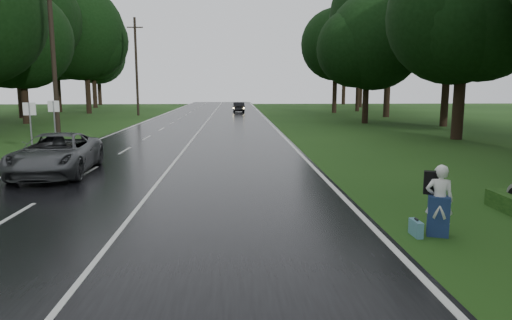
# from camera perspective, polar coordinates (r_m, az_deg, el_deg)

# --- Properties ---
(ground) EXTENTS (160.00, 160.00, 0.00)m
(ground) POSITION_cam_1_polar(r_m,az_deg,el_deg) (10.38, -17.40, -9.69)
(ground) COLOR #1F4414
(ground) RESTS_ON ground
(road) EXTENTS (12.00, 140.00, 0.04)m
(road) POSITION_cam_1_polar(r_m,az_deg,el_deg) (29.79, -7.71, 2.74)
(road) COLOR black
(road) RESTS_ON ground
(lane_center) EXTENTS (0.12, 140.00, 0.01)m
(lane_center) POSITION_cam_1_polar(r_m,az_deg,el_deg) (29.79, -7.71, 2.79)
(lane_center) COLOR silver
(lane_center) RESTS_ON road
(grey_car) EXTENTS (2.91, 5.59, 1.50)m
(grey_car) POSITION_cam_1_polar(r_m,az_deg,el_deg) (18.66, -23.55, 0.70)
(grey_car) COLOR #4C4E51
(grey_car) RESTS_ON road
(far_car) EXTENTS (1.52, 3.94, 1.28)m
(far_car) POSITION_cam_1_polar(r_m,az_deg,el_deg) (59.25, -2.18, 6.57)
(far_car) COLOR black
(far_car) RESTS_ON road
(hitchhiker) EXTENTS (0.68, 0.65, 1.61)m
(hitchhiker) POSITION_cam_1_polar(r_m,az_deg,el_deg) (10.89, 21.71, -4.97)
(hitchhiker) COLOR silver
(hitchhiker) RESTS_ON ground
(suitcase) EXTENTS (0.16, 0.50, 0.35)m
(suitcase) POSITION_cam_1_polar(r_m,az_deg,el_deg) (10.84, 19.23, -8.00)
(suitcase) COLOR teal
(suitcase) RESTS_ON ground
(utility_pole_mid) EXTENTS (1.80, 0.28, 10.92)m
(utility_pole_mid) POSITION_cam_1_polar(r_m,az_deg,el_deg) (31.63, -23.26, 2.41)
(utility_pole_mid) COLOR black
(utility_pole_mid) RESTS_ON ground
(utility_pole_far) EXTENTS (1.80, 0.28, 10.96)m
(utility_pole_far) POSITION_cam_1_polar(r_m,az_deg,el_deg) (55.02, -14.39, 5.40)
(utility_pole_far) COLOR black
(utility_pole_far) RESTS_ON ground
(road_sign_a) EXTENTS (0.60, 0.10, 2.52)m
(road_sign_a) POSITION_cam_1_polar(r_m,az_deg,el_deg) (24.82, -25.95, 0.60)
(road_sign_a) COLOR white
(road_sign_a) RESTS_ON ground
(road_sign_b) EXTENTS (0.60, 0.10, 2.52)m
(road_sign_b) POSITION_cam_1_polar(r_m,az_deg,el_deg) (27.56, -23.53, 1.52)
(road_sign_b) COLOR white
(road_sign_b) RESTS_ON ground
(tree_left_e) EXTENTS (7.93, 7.93, 12.39)m
(tree_left_e) POSITION_cam_1_polar(r_m,az_deg,el_deg) (46.08, -26.56, 4.06)
(tree_left_e) COLOR black
(tree_left_e) RESTS_ON ground
(tree_left_f) EXTENTS (10.46, 10.46, 16.35)m
(tree_left_f) POSITION_cam_1_polar(r_m,az_deg,el_deg) (60.60, -19.98, 5.45)
(tree_left_f) COLOR black
(tree_left_f) RESTS_ON ground
(tree_right_d) EXTENTS (8.44, 8.44, 13.19)m
(tree_right_d) POSITION_cam_1_polar(r_m,az_deg,el_deg) (31.59, 23.58, 2.39)
(tree_right_d) COLOR black
(tree_right_d) RESTS_ON ground
(tree_right_e) EXTENTS (7.69, 7.69, 12.01)m
(tree_right_e) POSITION_cam_1_polar(r_m,az_deg,el_deg) (42.79, 13.34, 4.46)
(tree_right_e) COLOR black
(tree_right_e) RESTS_ON ground
(tree_right_f) EXTENTS (9.79, 9.79, 15.30)m
(tree_right_f) POSITION_cam_1_polar(r_m,az_deg,el_deg) (59.27, 9.67, 5.79)
(tree_right_f) COLOR black
(tree_right_f) RESTS_ON ground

